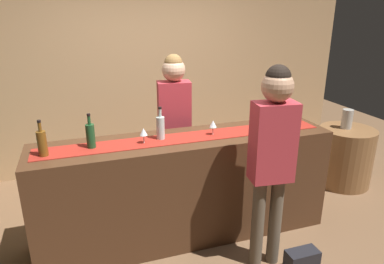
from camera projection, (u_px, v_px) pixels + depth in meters
ground_plane at (187, 233)px, 3.56m from camera, size 10.00×10.00×0.00m
back_wall at (143, 63)px, 4.78m from camera, size 6.00×0.12×2.90m
bar_counter at (186, 188)px, 3.39m from camera, size 2.78×0.60×1.03m
counter_runner_cloth at (186, 138)px, 3.22m from camera, size 2.64×0.28×0.01m
wine_bottle_clear at (161, 127)px, 3.14m from camera, size 0.07×0.07×0.30m
wine_bottle_green at (91, 135)px, 2.94m from camera, size 0.07×0.07×0.30m
wine_bottle_amber at (42, 143)px, 2.78m from camera, size 0.07×0.07×0.30m
wine_glass_near_customer at (213, 124)px, 3.25m from camera, size 0.07×0.07×0.14m
wine_glass_mid_counter at (144, 132)px, 3.04m from camera, size 0.07×0.07×0.14m
wine_glass_far_end at (279, 116)px, 3.52m from camera, size 0.07×0.07×0.14m
bartender at (174, 116)px, 3.74m from camera, size 0.36×0.24×1.72m
customer_sipping at (272, 148)px, 2.79m from camera, size 0.36×0.25×1.76m
round_side_table at (344, 156)px, 4.48m from camera, size 0.68×0.68×0.74m
vase_on_side_table at (347, 119)px, 4.34m from camera, size 0.13×0.13×0.24m
handbag at (302, 262)px, 2.99m from camera, size 0.28×0.14×0.22m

